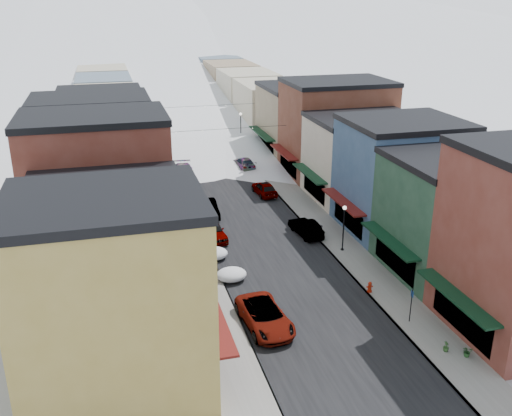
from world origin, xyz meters
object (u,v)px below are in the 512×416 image
car_white_suv (265,316)px  car_green_sedan (306,227)px  car_dark_hatch (208,208)px  fire_hydrant (370,287)px  car_silver_sedan (211,230)px  trash_can (319,231)px  streetlamp_near (344,222)px

car_white_suv → car_green_sedan: 16.07m
car_dark_hatch → fire_hydrant: 20.76m
car_silver_sedan → car_green_sedan: car_silver_sedan is taller
car_dark_hatch → trash_can: (8.72, -8.21, -0.08)m
fire_hydrant → trash_can: (0.01, 10.63, 0.17)m
car_green_sedan → car_silver_sedan: bearing=-16.3°
car_silver_sedan → fire_hydrant: (9.50, -13.07, -0.32)m
car_white_suv → car_dark_hatch: (0.07, 21.18, -0.04)m
car_green_sedan → streetlamp_near: size_ratio=1.12×
car_green_sedan → fire_hydrant: car_green_sedan is taller
car_white_suv → car_silver_sedan: (-0.71, 15.40, 0.04)m
car_dark_hatch → car_white_suv: bearing=-90.3°
fire_hydrant → trash_can: trash_can is taller
car_silver_sedan → car_dark_hatch: 5.83m
car_silver_sedan → streetlamp_near: bearing=-34.9°
car_white_suv → car_dark_hatch: car_white_suv is taller
car_dark_hatch → car_green_sedan: bearing=-42.6°
fire_hydrant → streetlamp_near: (0.97, 7.43, 2.19)m
trash_can → streetlamp_near: bearing=-73.2°
car_dark_hatch → streetlamp_near: streetlamp_near is taller
car_green_sedan → trash_can: bearing=124.2°
car_silver_sedan → trash_can: size_ratio=4.65×
trash_can → car_white_suv: bearing=-124.1°
car_silver_sedan → fire_hydrant: size_ratio=6.01×
car_green_sedan → trash_can: 1.38m
car_silver_sedan → car_white_suv: bearing=-93.9°
car_white_suv → fire_hydrant: 9.09m
car_white_suv → car_dark_hatch: size_ratio=1.24×
fire_hydrant → trash_can: size_ratio=0.77×
streetlamp_near → car_dark_hatch: bearing=130.3°
fire_hydrant → car_dark_hatch: bearing=114.8°
trash_can → streetlamp_near: size_ratio=0.26×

